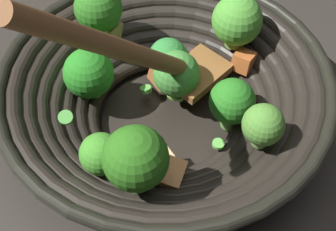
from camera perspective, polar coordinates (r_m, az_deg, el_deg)
ground_plane at (r=0.56m, az=-0.28°, el=-0.99°), size 4.00×4.00×0.00m
wok at (r=0.52m, az=-0.38°, el=2.71°), size 0.38×0.35×0.26m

